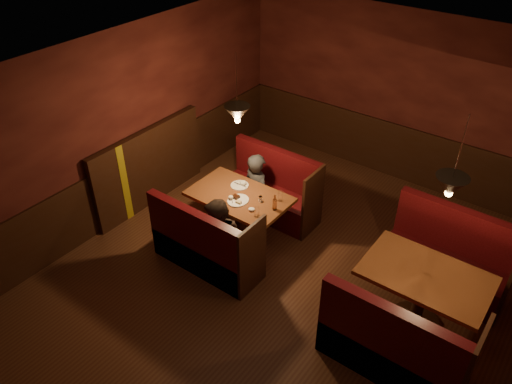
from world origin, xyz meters
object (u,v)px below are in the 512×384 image
Objects in this scene: main_bench_near at (205,249)px; second_table at (423,287)px; second_bench_far at (447,263)px; diner_a at (257,177)px; main_table at (240,205)px; second_bench_near at (392,351)px; main_bench_far at (273,194)px; diner_b at (219,226)px.

main_bench_near is 2.85m from second_table.
second_bench_far is 1.09× the size of diner_a.
second_bench_far is at bearing 17.32° from main_table.
main_bench_near is 0.99× the size of second_bench_near.
main_bench_near is 1.46m from diner_a.
main_bench_near is at bearing -148.64° from second_bench_far.
main_bench_far is 1.09× the size of second_table.
diner_a is (-0.14, 1.40, 0.39)m from main_bench_near.
second_table is at bearing -92.20° from second_bench_far.
main_bench_far is 1.09× the size of diner_b.
second_bench_far is at bearing 31.36° from main_bench_near.
main_table is 0.71m from diner_b.
second_bench_near is (0.00, -1.73, 0.00)m from second_bench_far.
diner_b is (0.16, -1.49, 0.38)m from main_bench_far.
second_bench_near is at bearing -90.00° from second_bench_far.
main_bench_far reaches higher than second_table.
second_bench_near is at bearing -1.05° from main_bench_near.
diner_b is (-2.56, -0.68, 0.12)m from second_table.
diner_b reaches higher than main_table.
diner_b is at bearing -149.29° from second_bench_far.
second_table is 1.00× the size of diner_b.
second_bench_near reaches higher than second_table.
second_bench_far is (2.76, 1.68, 0.02)m from main_bench_near.
second_table is (2.72, -0.81, 0.26)m from main_bench_far.
main_bench_near is 1.09× the size of second_table.
diner_b is (-2.59, 0.19, 0.36)m from second_bench_near.
second_bench_near is 1.09× the size of diner_a.
main_table is at bearing 162.66° from second_bench_near.
second_table is 0.90m from second_bench_near.
main_table is 0.97× the size of diner_a.
diner_a reaches higher than diner_b.
diner_a is at bearing 153.42° from second_bench_near.
diner_a is 1.01× the size of diner_b.
diner_b reaches higher than main_bench_near.
second_table is at bearing -16.66° from main_bench_far.
diner_b is (-2.59, -1.54, 0.36)m from second_bench_far.
diner_b is (0.16, 0.14, 0.38)m from main_bench_near.
second_table is 0.98× the size of diner_a.
main_bench_near is 3.23m from second_bench_far.
diner_a reaches higher than main_table.
second_bench_near is 3.26m from diner_a.
second_bench_far is 1.00× the size of second_bench_near.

